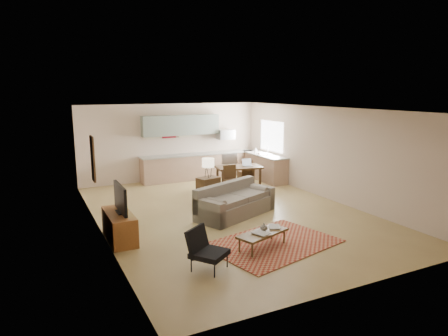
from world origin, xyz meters
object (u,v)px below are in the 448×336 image
tv_credenza (119,226)px  console_table (208,189)px  sofa (236,200)px  coffee_table (262,240)px  armchair (209,250)px  dining_table (239,177)px

tv_credenza → console_table: 3.50m
sofa → console_table: size_ratio=3.27×
coffee_table → armchair: (-1.37, -0.41, 0.20)m
sofa → tv_credenza: 3.07m
coffee_table → dining_table: dining_table is taller
armchair → tv_credenza: armchair is taller
armchair → tv_credenza: size_ratio=0.57×
sofa → tv_credenza: sofa is taller
armchair → console_table: armchair is taller
coffee_table → tv_credenza: (-2.51, 1.76, 0.13)m
dining_table → tv_credenza: bearing=-137.1°
console_table → dining_table: size_ratio=0.49×
sofa → armchair: (-1.90, -2.58, -0.03)m
sofa → tv_credenza: (-3.04, -0.41, -0.10)m
console_table → tv_credenza: bearing=-162.1°
tv_credenza → console_table: bearing=32.9°
coffee_table → console_table: bearing=64.6°
sofa → console_table: sofa is taller
coffee_table → console_table: (0.43, 3.66, 0.18)m
armchair → console_table: bearing=30.4°
armchair → tv_credenza: (-1.14, 2.17, -0.07)m
armchair → tv_credenza: bearing=81.9°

